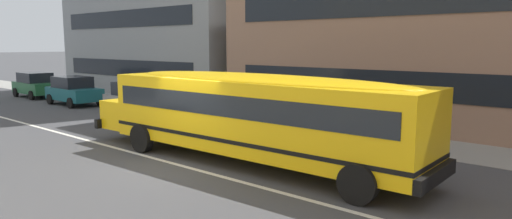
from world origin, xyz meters
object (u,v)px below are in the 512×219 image
parked_car_teal_past_driveway (74,90)px  parked_car_grey_end_of_row (138,99)px  school_bus (249,111)px  parked_car_green_by_lamppost (36,85)px

parked_car_teal_past_driveway → parked_car_grey_end_of_row: same height
school_bus → parked_car_teal_past_driveway: (-16.45, 3.05, -0.73)m
parked_car_teal_past_driveway → parked_car_grey_end_of_row: bearing=2.3°
parked_car_teal_past_driveway → parked_car_grey_end_of_row: size_ratio=1.00×
parked_car_teal_past_driveway → parked_car_grey_end_of_row: (6.28, 0.10, 0.00)m
parked_car_green_by_lamppost → parked_car_grey_end_of_row: bearing=0.9°
school_bus → parked_car_green_by_lamppost: (-21.93, 3.27, -0.73)m
parked_car_teal_past_driveway → parked_car_green_by_lamppost: size_ratio=1.00×
parked_car_green_by_lamppost → school_bus: bearing=-7.0°
parked_car_grey_end_of_row → school_bus: bearing=-15.7°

